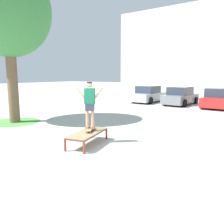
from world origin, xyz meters
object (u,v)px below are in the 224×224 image
at_px(skater, 90,102).
at_px(car_silver, 149,95).
at_px(skate_box, 87,134).
at_px(skateboard, 90,129).
at_px(car_red, 218,99).
at_px(tree_near_left, 8,12).
at_px(car_grey, 180,96).

bearing_deg(skater, car_silver, 108.15).
distance_m(skate_box, skateboard, 0.25).
bearing_deg(car_red, skateboard, -97.63).
height_order(skate_box, skater, skater).
bearing_deg(skater, skateboard, -61.91).
xyz_separation_m(tree_near_left, car_red, (7.55, 12.29, -4.87)).
bearing_deg(car_red, tree_near_left, -121.58).
distance_m(skateboard, car_silver, 13.73).
distance_m(skateboard, skater, 0.99).
xyz_separation_m(car_silver, car_grey, (3.00, -0.03, 0.00)).
distance_m(tree_near_left, car_red, 15.23).
bearing_deg(car_red, skater, -97.63).
bearing_deg(tree_near_left, car_grey, 69.86).
xyz_separation_m(skate_box, car_grey, (-1.33, 13.22, 0.28)).
relative_size(skater, car_grey, 0.40).
bearing_deg(skateboard, tree_near_left, 174.15).
xyz_separation_m(car_silver, car_red, (6.00, -0.16, 0.00)).
height_order(tree_near_left, car_red, tree_near_left).
distance_m(skateboard, car_red, 13.00).
bearing_deg(car_silver, car_grey, -0.66).
height_order(skater, car_silver, skater).
bearing_deg(car_silver, skateboard, -71.85).
xyz_separation_m(skateboard, car_red, (1.73, 12.89, 0.15)).
bearing_deg(skate_box, car_red, 82.72).
distance_m(tree_near_left, car_silver, 13.46).
height_order(skateboard, car_red, car_red).
distance_m(skater, car_red, 13.03).
height_order(skater, car_grey, skater).
height_order(tree_near_left, car_silver, tree_near_left).
bearing_deg(skateboard, car_red, 82.37).
distance_m(skate_box, car_red, 13.21).
relative_size(tree_near_left, car_silver, 1.86).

